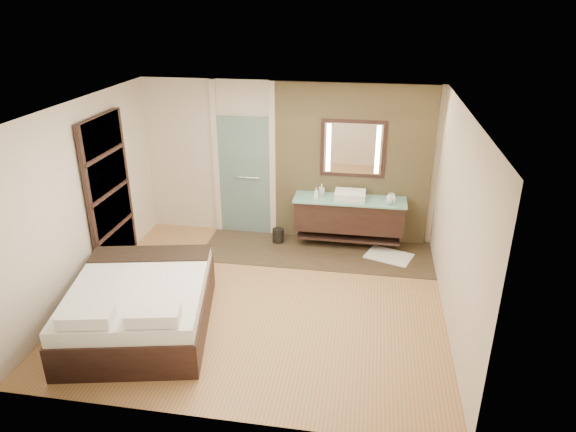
% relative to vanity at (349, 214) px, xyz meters
% --- Properties ---
extents(floor, '(5.00, 5.00, 0.00)m').
position_rel_vanity_xyz_m(floor, '(-1.10, -1.92, -0.58)').
color(floor, '#A56845').
rests_on(floor, ground).
extents(tile_strip, '(3.80, 1.30, 0.01)m').
position_rel_vanity_xyz_m(tile_strip, '(-0.50, -0.32, -0.57)').
color(tile_strip, '#372B1E').
rests_on(tile_strip, floor).
extents(stone_wall, '(2.60, 0.08, 2.70)m').
position_rel_vanity_xyz_m(stone_wall, '(0.00, 0.29, 0.77)').
color(stone_wall, tan).
rests_on(stone_wall, floor).
extents(vanity, '(1.85, 0.55, 0.88)m').
position_rel_vanity_xyz_m(vanity, '(0.00, 0.00, 0.00)').
color(vanity, black).
rests_on(vanity, stone_wall).
extents(mirror_unit, '(1.06, 0.04, 0.96)m').
position_rel_vanity_xyz_m(mirror_unit, '(0.00, 0.24, 1.07)').
color(mirror_unit, black).
rests_on(mirror_unit, stone_wall).
extents(frosted_door, '(1.10, 0.12, 2.70)m').
position_rel_vanity_xyz_m(frosted_door, '(-1.85, 0.28, 0.56)').
color(frosted_door, '#A0CBC2').
rests_on(frosted_door, floor).
extents(shoji_partition, '(0.06, 1.20, 2.40)m').
position_rel_vanity_xyz_m(shoji_partition, '(-3.53, -1.32, 0.63)').
color(shoji_partition, black).
rests_on(shoji_partition, floor).
extents(bed, '(2.06, 2.39, 0.80)m').
position_rel_vanity_xyz_m(bed, '(-2.48, -2.80, -0.25)').
color(bed, black).
rests_on(bed, floor).
extents(bath_mat, '(0.85, 0.72, 0.02)m').
position_rel_vanity_xyz_m(bath_mat, '(0.69, -0.32, -0.56)').
color(bath_mat, white).
rests_on(bath_mat, floor).
extents(waste_bin, '(0.26, 0.26, 0.25)m').
position_rel_vanity_xyz_m(waste_bin, '(-1.20, -0.07, -0.46)').
color(waste_bin, black).
rests_on(waste_bin, floor).
extents(tissue_box, '(0.14, 0.14, 0.10)m').
position_rel_vanity_xyz_m(tissue_box, '(0.66, -0.08, 0.33)').
color(tissue_box, white).
rests_on(tissue_box, vanity).
extents(soap_bottle_a, '(0.08, 0.08, 0.20)m').
position_rel_vanity_xyz_m(soap_bottle_a, '(-0.55, -0.12, 0.39)').
color(soap_bottle_a, white).
rests_on(soap_bottle_a, vanity).
extents(soap_bottle_b, '(0.11, 0.11, 0.19)m').
position_rel_vanity_xyz_m(soap_bottle_b, '(-0.48, 0.10, 0.38)').
color(soap_bottle_b, '#B2B2B2').
rests_on(soap_bottle_b, vanity).
extents(soap_bottle_c, '(0.11, 0.11, 0.13)m').
position_rel_vanity_xyz_m(soap_bottle_c, '(0.65, -0.13, 0.35)').
color(soap_bottle_c, '#A1CACA').
rests_on(soap_bottle_c, vanity).
extents(cup, '(0.16, 0.16, 0.10)m').
position_rel_vanity_xyz_m(cup, '(0.67, 0.08, 0.33)').
color(cup, white).
rests_on(cup, vanity).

